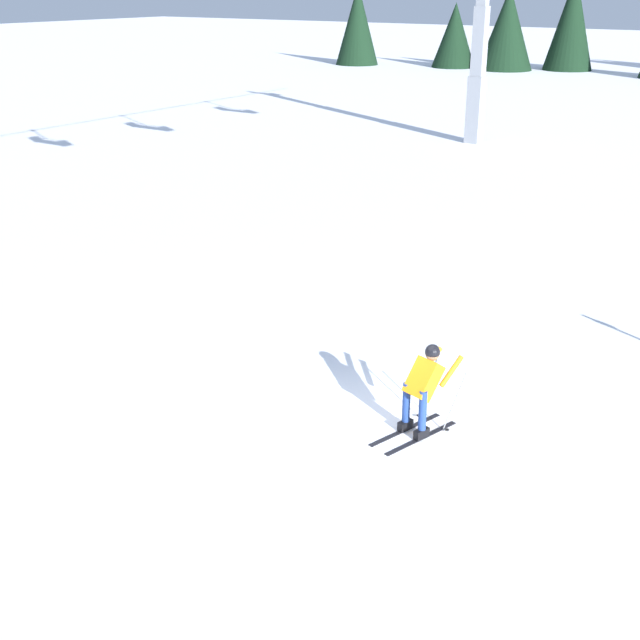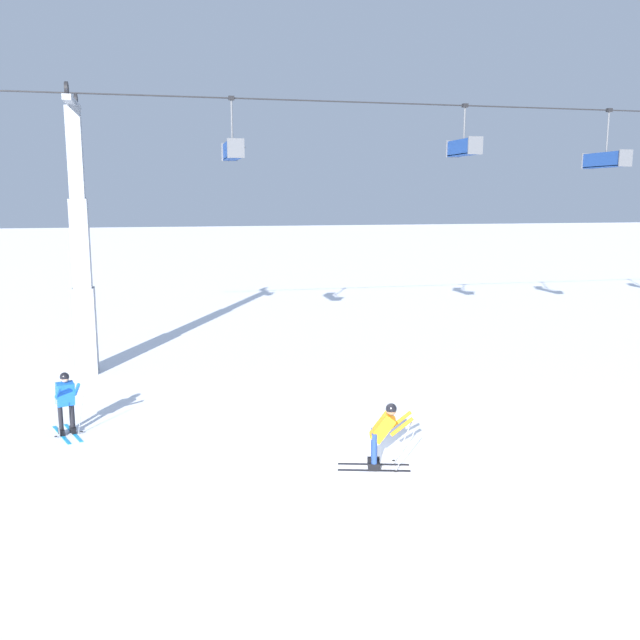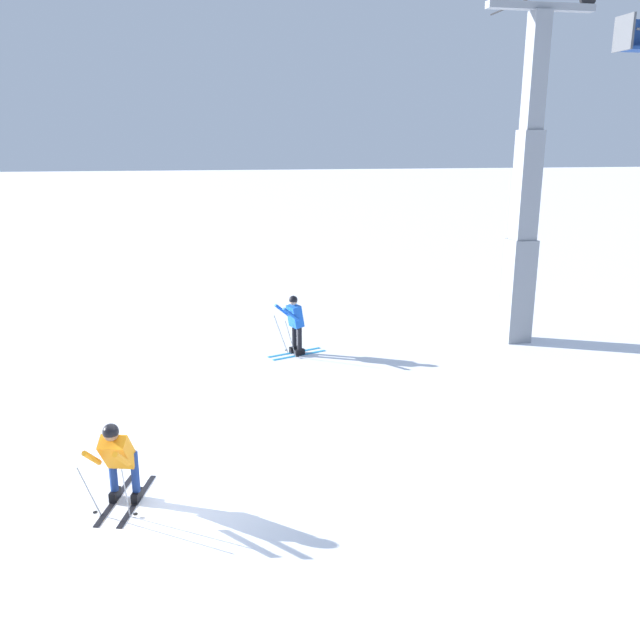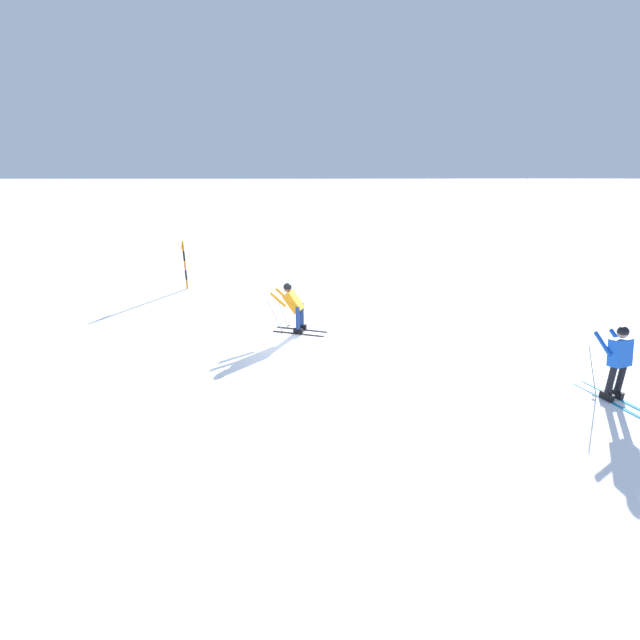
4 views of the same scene
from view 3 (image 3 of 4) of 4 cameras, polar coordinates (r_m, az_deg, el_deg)
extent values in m
plane|color=white|center=(11.64, -11.75, -14.14)|extent=(260.00, 260.00, 0.00)
cube|color=black|center=(11.48, -15.57, -14.83)|extent=(1.59, 0.52, 0.01)
cube|color=black|center=(11.43, -15.61, -14.46)|extent=(0.30, 0.18, 0.16)
cylinder|color=navy|center=(11.23, -15.76, -12.56)|extent=(0.13, 0.13, 0.69)
cube|color=black|center=(11.60, -17.32, -14.64)|extent=(1.59, 0.52, 0.01)
cube|color=black|center=(11.56, -17.36, -14.26)|extent=(0.30, 0.18, 0.16)
cylinder|color=navy|center=(11.36, -17.53, -12.38)|extent=(0.13, 0.13, 0.69)
cube|color=orange|center=(10.95, -17.17, -10.88)|extent=(0.67, 0.56, 0.67)
sphere|color=#997051|center=(10.63, -17.70, -9.39)|extent=(0.23, 0.23, 0.23)
sphere|color=black|center=(10.62, -17.71, -9.22)|extent=(0.25, 0.25, 0.25)
cylinder|color=orange|center=(10.49, -16.84, -11.49)|extent=(0.52, 0.22, 0.45)
cylinder|color=gray|center=(10.71, -16.44, -14.54)|extent=(0.50, 0.03, 1.19)
cylinder|color=black|center=(11.03, -15.73, -15.90)|extent=(0.07, 0.07, 0.01)
cylinder|color=orange|center=(10.65, -19.19, -11.25)|extent=(0.52, 0.22, 0.45)
cylinder|color=gray|center=(10.91, -19.24, -14.21)|extent=(0.45, 0.27, 1.19)
cylinder|color=black|center=(11.25, -18.93, -15.51)|extent=(0.07, 0.07, 0.01)
cube|color=gray|center=(19.80, 16.81, 2.44)|extent=(0.71, 0.71, 2.98)
cube|color=gray|center=(19.39, 17.49, 11.05)|extent=(0.59, 0.59, 2.98)
cube|color=gray|center=(19.44, 18.22, 19.81)|extent=(0.48, 0.48, 2.98)
cube|color=gray|center=(19.65, 18.64, 24.39)|extent=(0.28, 2.98, 0.18)
cube|color=#4C4F54|center=(14.52, 24.87, 21.68)|extent=(0.57, 0.05, 0.63)
cube|color=#198CCC|center=(17.98, -1.77, -3.07)|extent=(0.65, 1.56, 0.01)
cube|color=black|center=(17.96, -1.78, -2.81)|extent=(0.20, 0.30, 0.16)
cylinder|color=black|center=(17.82, -1.79, -1.35)|extent=(0.13, 0.13, 0.80)
cube|color=#198CCC|center=(18.22, -2.23, -2.82)|extent=(0.65, 1.56, 0.01)
cube|color=black|center=(18.20, -2.23, -2.57)|extent=(0.20, 0.30, 0.16)
cylinder|color=black|center=(18.06, -2.24, -1.12)|extent=(0.13, 0.13, 0.80)
cube|color=blue|center=(17.77, -2.17, 0.35)|extent=(0.52, 0.48, 0.63)
sphere|color=tan|center=(17.65, -2.33, 1.64)|extent=(0.21, 0.21, 0.21)
sphere|color=black|center=(17.64, -2.33, 1.75)|extent=(0.23, 0.23, 0.23)
cylinder|color=blue|center=(17.42, -2.55, 0.51)|extent=(0.25, 0.48, 0.42)
cylinder|color=gray|center=(17.56, -2.55, -1.72)|extent=(0.24, 0.34, 1.13)
cylinder|color=black|center=(17.75, -1.97, -3.18)|extent=(0.07, 0.07, 0.01)
cylinder|color=blue|center=(17.81, -3.27, 0.83)|extent=(0.25, 0.48, 0.42)
cylinder|color=gray|center=(18.02, -3.40, -1.28)|extent=(0.06, 0.40, 1.13)
cylinder|color=black|center=(18.28, -2.96, -2.63)|extent=(0.07, 0.07, 0.01)
camera|label=1|loc=(21.86, -30.25, 16.59)|focal=46.63mm
camera|label=2|loc=(21.19, -58.84, 9.07)|focal=38.89mm
camera|label=4|loc=(15.39, 35.55, 9.59)|focal=24.41mm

